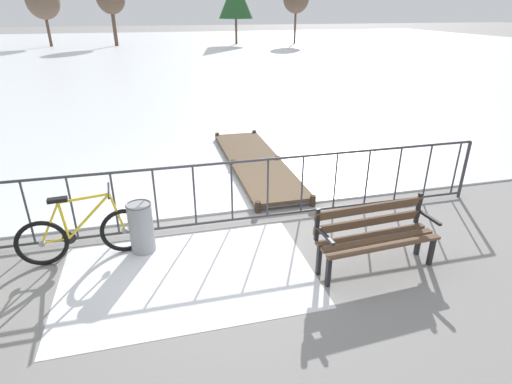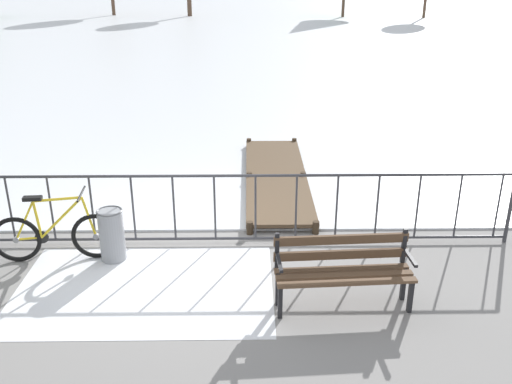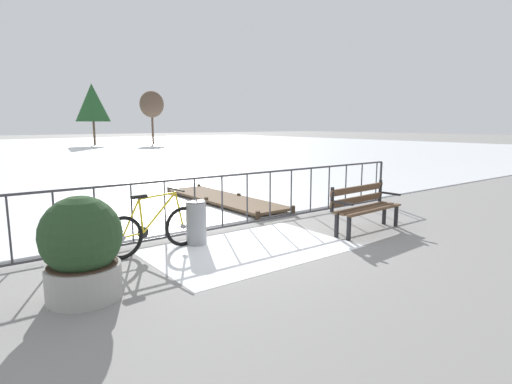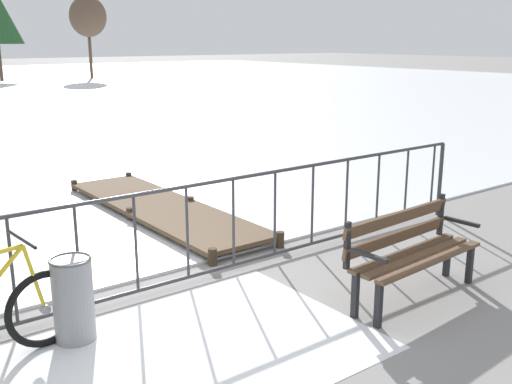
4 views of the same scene
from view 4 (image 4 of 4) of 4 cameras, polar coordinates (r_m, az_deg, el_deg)
The scene contains 7 objects.
ground_plane at distance 6.21m, azimuth -8.74°, elevation -9.32°, with size 160.00×160.00×0.00m, color gray.
snow_patch at distance 5.03m, azimuth -7.49°, elevation -15.21°, with size 3.20×2.12×0.01m, color white.
railing_fence at distance 6.01m, azimuth -8.94°, elevation -4.43°, with size 9.06×0.06×1.07m.
park_bench at distance 6.03m, azimuth 14.46°, elevation -5.13°, with size 1.63×0.58×0.89m.
trash_bin at distance 5.30m, azimuth -17.07°, elevation -9.72°, with size 0.35×0.35×0.73m.
wooden_dock at distance 8.74m, azimuth -9.03°, elevation -1.47°, with size 1.10×4.31×0.20m.
tree_east_mid at distance 41.37m, azimuth -15.77°, elevation 15.82°, with size 2.35×2.35×5.21m.
Camera 4 is at (-2.66, -5.03, 2.48)m, focal length 41.87 mm.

